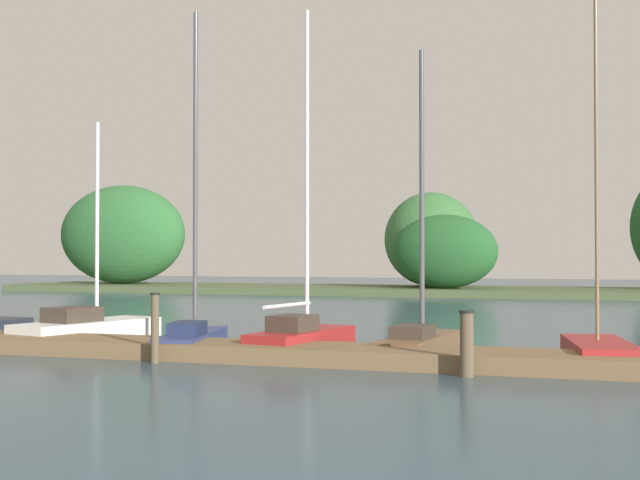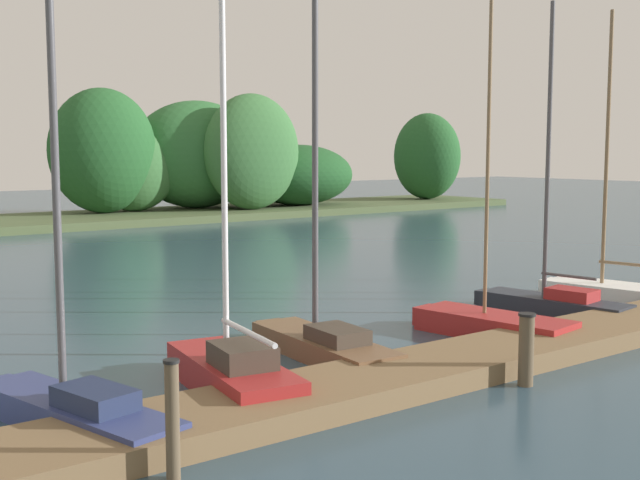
{
  "view_description": "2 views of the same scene",
  "coord_description": "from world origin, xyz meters",
  "px_view_note": "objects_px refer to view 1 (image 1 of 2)",
  "views": [
    {
      "loc": [
        1.93,
        -4.99,
        2.18
      ],
      "look_at": [
        -4.2,
        13.72,
        2.56
      ],
      "focal_mm": 47.72,
      "sensor_mm": 36.0,
      "label": 1
    },
    {
      "loc": [
        -10.86,
        2.12,
        3.84
      ],
      "look_at": [
        -2.16,
        13.6,
        2.24
      ],
      "focal_mm": 45.78,
      "sensor_mm": 36.0,
      "label": 2
    }
  ],
  "objects_px": {
    "sailboat_3": "(304,335)",
    "mooring_piling_1": "(155,328)",
    "sailboat_4": "(420,336)",
    "sailboat_5": "(598,347)",
    "sailboat_1": "(91,328)",
    "sailboat_2": "(193,331)",
    "mooring_piling_2": "(467,343)"
  },
  "relations": [
    {
      "from": "sailboat_2",
      "to": "sailboat_4",
      "type": "xyz_separation_m",
      "value": [
        5.12,
        1.08,
        -0.05
      ]
    },
    {
      "from": "mooring_piling_1",
      "to": "mooring_piling_2",
      "type": "bearing_deg",
      "value": -0.22
    },
    {
      "from": "sailboat_1",
      "to": "sailboat_2",
      "type": "height_order",
      "value": "sailboat_2"
    },
    {
      "from": "sailboat_5",
      "to": "mooring_piling_1",
      "type": "distance_m",
      "value": 9.05
    },
    {
      "from": "sailboat_2",
      "to": "sailboat_5",
      "type": "height_order",
      "value": "sailboat_5"
    },
    {
      "from": "sailboat_4",
      "to": "mooring_piling_1",
      "type": "xyz_separation_m",
      "value": [
        -4.79,
        -3.48,
        0.34
      ]
    },
    {
      "from": "sailboat_1",
      "to": "mooring_piling_1",
      "type": "xyz_separation_m",
      "value": [
        3.58,
        -3.16,
        0.35
      ]
    },
    {
      "from": "sailboat_2",
      "to": "sailboat_4",
      "type": "distance_m",
      "value": 5.24
    },
    {
      "from": "sailboat_5",
      "to": "mooring_piling_2",
      "type": "xyz_separation_m",
      "value": [
        -2.26,
        -2.78,
        0.27
      ]
    },
    {
      "from": "sailboat_3",
      "to": "mooring_piling_2",
      "type": "distance_m",
      "value": 4.81
    },
    {
      "from": "sailboat_1",
      "to": "mooring_piling_1",
      "type": "height_order",
      "value": "sailboat_1"
    },
    {
      "from": "sailboat_2",
      "to": "sailboat_3",
      "type": "relative_size",
      "value": 1.02
    },
    {
      "from": "sailboat_4",
      "to": "sailboat_5",
      "type": "bearing_deg",
      "value": -95.93
    },
    {
      "from": "sailboat_3",
      "to": "mooring_piling_1",
      "type": "bearing_deg",
      "value": 147.38
    },
    {
      "from": "sailboat_1",
      "to": "mooring_piling_2",
      "type": "xyz_separation_m",
      "value": [
        9.93,
        -3.18,
        0.24
      ]
    },
    {
      "from": "sailboat_4",
      "to": "sailboat_5",
      "type": "relative_size",
      "value": 0.83
    },
    {
      "from": "sailboat_3",
      "to": "sailboat_4",
      "type": "bearing_deg",
      "value": -60.73
    },
    {
      "from": "sailboat_1",
      "to": "mooring_piling_2",
      "type": "distance_m",
      "value": 10.43
    },
    {
      "from": "sailboat_2",
      "to": "mooring_piling_1",
      "type": "height_order",
      "value": "sailboat_2"
    },
    {
      "from": "sailboat_5",
      "to": "mooring_piling_2",
      "type": "distance_m",
      "value": 3.59
    },
    {
      "from": "sailboat_2",
      "to": "mooring_piling_1",
      "type": "bearing_deg",
      "value": 175.0
    },
    {
      "from": "sailboat_1",
      "to": "sailboat_5",
      "type": "xyz_separation_m",
      "value": [
        12.19,
        -0.4,
        -0.04
      ]
    },
    {
      "from": "sailboat_2",
      "to": "sailboat_5",
      "type": "bearing_deg",
      "value": -100.66
    },
    {
      "from": "sailboat_2",
      "to": "sailboat_3",
      "type": "xyz_separation_m",
      "value": [
        2.65,
        0.18,
        -0.01
      ]
    },
    {
      "from": "sailboat_2",
      "to": "sailboat_5",
      "type": "xyz_separation_m",
      "value": [
        8.94,
        0.36,
        -0.1
      ]
    },
    {
      "from": "sailboat_4",
      "to": "sailboat_5",
      "type": "xyz_separation_m",
      "value": [
        3.82,
        -0.72,
        -0.05
      ]
    },
    {
      "from": "sailboat_1",
      "to": "mooring_piling_1",
      "type": "relative_size",
      "value": 3.9
    },
    {
      "from": "mooring_piling_1",
      "to": "sailboat_1",
      "type": "bearing_deg",
      "value": 138.56
    },
    {
      "from": "mooring_piling_1",
      "to": "sailboat_4",
      "type": "bearing_deg",
      "value": 35.98
    },
    {
      "from": "sailboat_5",
      "to": "mooring_piling_1",
      "type": "xyz_separation_m",
      "value": [
        -8.61,
        -2.76,
        0.39
      ]
    },
    {
      "from": "mooring_piling_1",
      "to": "mooring_piling_2",
      "type": "xyz_separation_m",
      "value": [
        6.35,
        -0.02,
        -0.12
      ]
    },
    {
      "from": "sailboat_4",
      "to": "sailboat_1",
      "type": "bearing_deg",
      "value": 96.89
    }
  ]
}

